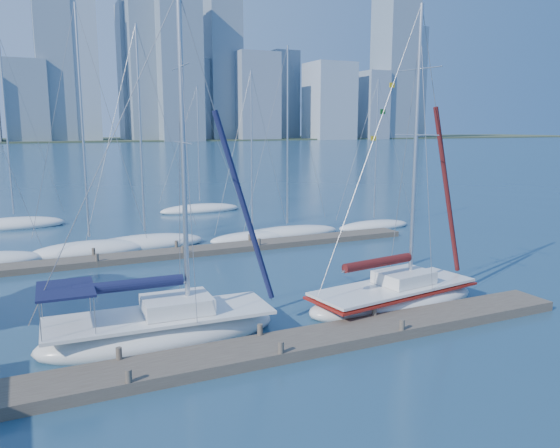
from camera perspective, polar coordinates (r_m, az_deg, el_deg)
name	(u,v)px	position (r m, az deg, el deg)	size (l,w,h in m)	color
ground	(270,354)	(19.71, -1.04, -13.45)	(700.00, 700.00, 0.00)	navy
near_dock	(270,349)	(19.63, -1.05, -12.92)	(26.00, 2.00, 0.40)	#493F36
far_dock	(195,251)	(34.69, -8.82, -2.82)	(30.00, 1.80, 0.36)	#493F36
far_shore	(37,141)	(336.68, -24.05, 7.94)	(800.00, 100.00, 1.50)	#38472D
sailboat_navy	(161,316)	(20.95, -12.37, -9.38)	(9.00, 3.25, 13.09)	silver
sailboat_maroon	(394,284)	(24.69, 11.86, -6.16)	(8.71, 3.89, 13.49)	silver
bg_boat_1	(90,249)	(36.18, -19.22, -2.51)	(7.57, 5.29, 15.39)	silver
bg_boat_2	(145,243)	(37.23, -13.89, -1.92)	(8.22, 4.45, 14.56)	silver
bg_boat_3	(253,237)	(38.32, -2.89, -1.39)	(6.48, 3.32, 11.87)	silver
bg_boat_4	(287,233)	(39.76, 0.77, -0.91)	(8.48, 4.60, 13.74)	silver
bg_boat_5	(374,225)	(43.45, 9.78, -0.15)	(6.54, 3.14, 11.70)	silver
bg_boat_6	(15,224)	(47.86, -25.97, 0.00)	(7.68, 3.40, 15.00)	silver
bg_boat_7	(200,209)	(51.70, -8.34, 1.55)	(7.79, 3.27, 11.82)	silver
skyline	(92,73)	(309.88, -19.06, 14.67)	(502.87, 51.31, 108.20)	gray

